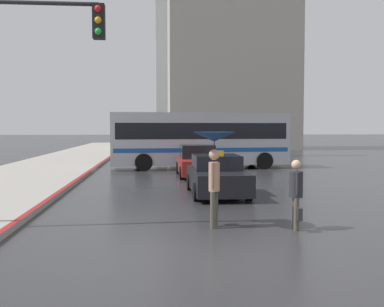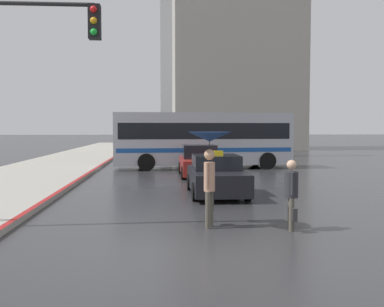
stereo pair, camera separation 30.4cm
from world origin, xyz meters
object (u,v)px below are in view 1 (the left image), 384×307
pedestrian_with_umbrella (214,151)px  monument_cross (161,16)px  city_bus (199,138)px  taxi (217,176)px  sedan_red (197,162)px  traffic_light (32,65)px  pedestrian_man (296,190)px

pedestrian_with_umbrella → monument_cross: size_ratio=0.11×
city_bus → taxi: bearing=-7.3°
taxi → sedan_red: (-0.06, 6.14, 0.04)m
traffic_light → pedestrian_man: bearing=-7.8°
taxi → pedestrian_with_umbrella: size_ratio=1.85×
sedan_red → monument_cross: (-1.40, 14.26, 10.49)m
monument_cross → sedan_red: bearing=-84.4°
city_bus → monument_cross: monument_cross is taller
pedestrian_with_umbrella → city_bus: bearing=20.7°
traffic_light → sedan_red: bearing=65.4°
monument_cross → pedestrian_with_umbrella: bearing=-88.6°
city_bus → traffic_light: (-5.52, -15.07, 2.03)m
pedestrian_man → city_bus: bearing=-168.7°
city_bus → monument_cross: size_ratio=0.52×
monument_cross → traffic_light: bearing=-98.1°
sedan_red → pedestrian_with_umbrella: pedestrian_with_umbrella is taller
sedan_red → pedestrian_with_umbrella: (-0.76, -11.33, 1.13)m
pedestrian_man → sedan_red: bearing=-165.4°
taxi → city_bus: bearing=-92.6°
sedan_red → monument_cross: 17.76m
pedestrian_with_umbrella → monument_cross: 27.26m
sedan_red → monument_cross: bearing=-84.4°
sedan_red → traffic_light: bearing=65.4°
taxi → city_bus: 10.38m
pedestrian_man → traffic_light: size_ratio=0.29×
sedan_red → monument_cross: monument_cross is taller
taxi → pedestrian_man: pedestrian_man is taller
sedan_red → city_bus: (0.53, 4.16, 1.09)m
taxi → city_bus: (0.47, 10.31, 1.13)m
taxi → monument_cross: (-1.47, 20.40, 10.53)m
traffic_light → monument_cross: monument_cross is taller
traffic_light → pedestrian_with_umbrella: bearing=-5.7°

